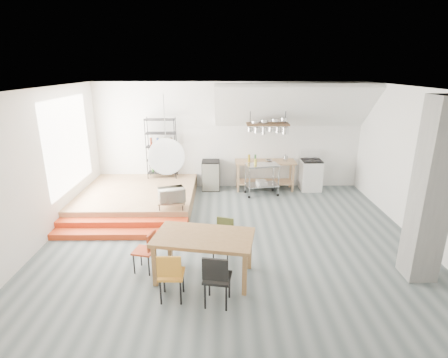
{
  "coord_description": "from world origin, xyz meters",
  "views": [
    {
      "loc": [
        -0.23,
        -6.97,
        3.61
      ],
      "look_at": [
        -0.16,
        0.8,
        1.1
      ],
      "focal_mm": 28.0,
      "sensor_mm": 36.0,
      "label": 1
    }
  ],
  "objects_px": {
    "dining_table": "(204,240)",
    "mini_fridge": "(211,175)",
    "stove": "(311,174)",
    "rolling_cart": "(262,175)"
  },
  "relations": [
    {
      "from": "dining_table",
      "to": "mini_fridge",
      "type": "relative_size",
      "value": 2.05
    },
    {
      "from": "stove",
      "to": "rolling_cart",
      "type": "distance_m",
      "value": 1.61
    },
    {
      "from": "dining_table",
      "to": "mini_fridge",
      "type": "bearing_deg",
      "value": 100.31
    },
    {
      "from": "dining_table",
      "to": "stove",
      "type": "bearing_deg",
      "value": 67.18
    },
    {
      "from": "stove",
      "to": "dining_table",
      "type": "distance_m",
      "value": 5.57
    },
    {
      "from": "rolling_cart",
      "to": "mini_fridge",
      "type": "distance_m",
      "value": 1.58
    },
    {
      "from": "rolling_cart",
      "to": "mini_fridge",
      "type": "height_order",
      "value": "rolling_cart"
    },
    {
      "from": "dining_table",
      "to": "rolling_cart",
      "type": "height_order",
      "value": "rolling_cart"
    },
    {
      "from": "dining_table",
      "to": "mini_fridge",
      "type": "distance_m",
      "value": 4.71
    },
    {
      "from": "stove",
      "to": "rolling_cart",
      "type": "xyz_separation_m",
      "value": [
        -1.54,
        -0.46,
        0.12
      ]
    }
  ]
}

